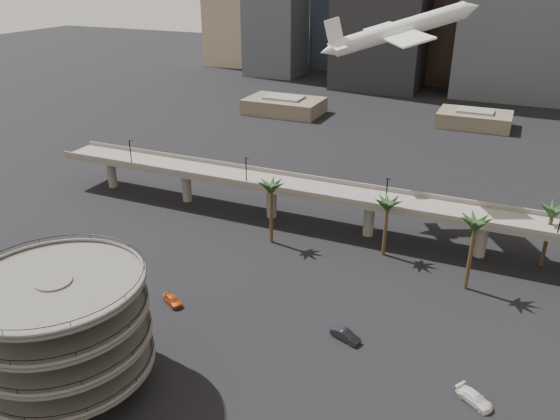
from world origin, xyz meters
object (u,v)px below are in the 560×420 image
at_px(parking_ramp, 62,324).
at_px(car_a, 173,300).
at_px(car_b, 345,335).
at_px(car_c, 474,398).
at_px(overpass, 319,194).
at_px(airborne_jet, 399,30).

bearing_deg(parking_ramp, car_a, 86.65).
height_order(parking_ramp, car_b, parking_ramp).
relative_size(parking_ramp, car_c, 4.45).
bearing_deg(car_a, parking_ramp, -154.49).
bearing_deg(car_a, car_c, -64.78).
xyz_separation_m(parking_ramp, car_b, (30.27, 23.96, -9.05)).
bearing_deg(car_c, overpass, 74.14).
relative_size(overpass, car_a, 29.17).
relative_size(overpass, car_b, 27.38).
bearing_deg(airborne_jet, car_a, -141.80).
height_order(overpass, airborne_jet, airborne_jet).
distance_m(overpass, car_a, 39.94).
relative_size(car_a, car_b, 0.94).
relative_size(parking_ramp, car_b, 4.68).
relative_size(airborne_jet, car_b, 6.50).
bearing_deg(overpass, car_a, -107.35).
bearing_deg(car_b, parking_ramp, 148.18).
height_order(airborne_jet, car_c, airborne_jet).
distance_m(overpass, airborne_jet, 37.44).
height_order(parking_ramp, car_c, parking_ramp).
height_order(parking_ramp, airborne_jet, airborne_jet).
distance_m(car_a, car_b, 29.13).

